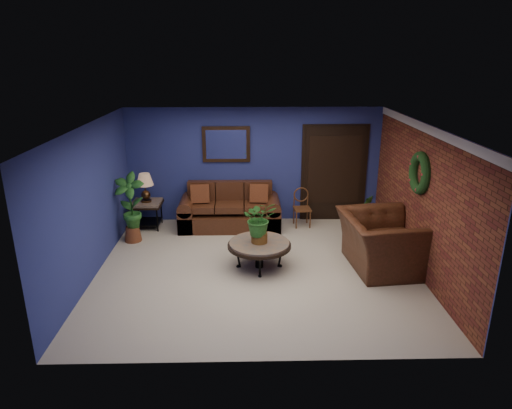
{
  "coord_description": "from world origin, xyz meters",
  "views": [
    {
      "loc": [
        -0.19,
        -7.18,
        3.62
      ],
      "look_at": [
        -0.01,
        0.55,
        1.0
      ],
      "focal_mm": 32.0,
      "sensor_mm": 36.0,
      "label": 1
    }
  ],
  "objects_px": {
    "coffee_table": "(259,245)",
    "table_lamp": "(145,184)",
    "armchair": "(381,242)",
    "side_chair": "(302,205)",
    "end_table": "(147,208)",
    "sofa": "(230,212)"
  },
  "relations": [
    {
      "from": "table_lamp",
      "to": "side_chair",
      "type": "height_order",
      "value": "table_lamp"
    },
    {
      "from": "table_lamp",
      "to": "side_chair",
      "type": "xyz_separation_m",
      "value": [
        3.32,
        0.06,
        -0.5
      ]
    },
    {
      "from": "coffee_table",
      "to": "sofa",
      "type": "bearing_deg",
      "value": 105.87
    },
    {
      "from": "coffee_table",
      "to": "table_lamp",
      "type": "bearing_deg",
      "value": 139.85
    },
    {
      "from": "side_chair",
      "to": "armchair",
      "type": "height_order",
      "value": "armchair"
    },
    {
      "from": "coffee_table",
      "to": "end_table",
      "type": "distance_m",
      "value": 3.06
    },
    {
      "from": "end_table",
      "to": "table_lamp",
      "type": "relative_size",
      "value": 1.07
    },
    {
      "from": "table_lamp",
      "to": "coffee_table",
      "type": "bearing_deg",
      "value": -40.15
    },
    {
      "from": "coffee_table",
      "to": "side_chair",
      "type": "distance_m",
      "value": 2.26
    },
    {
      "from": "side_chair",
      "to": "armchair",
      "type": "bearing_deg",
      "value": -66.39
    },
    {
      "from": "end_table",
      "to": "table_lamp",
      "type": "bearing_deg",
      "value": 0.0
    },
    {
      "from": "table_lamp",
      "to": "armchair",
      "type": "xyz_separation_m",
      "value": [
        4.45,
        -2.03,
        -0.49
      ]
    },
    {
      "from": "table_lamp",
      "to": "side_chair",
      "type": "bearing_deg",
      "value": 1.05
    },
    {
      "from": "coffee_table",
      "to": "end_table",
      "type": "bearing_deg",
      "value": 139.85
    },
    {
      "from": "coffee_table",
      "to": "armchair",
      "type": "height_order",
      "value": "armchair"
    },
    {
      "from": "side_chair",
      "to": "armchair",
      "type": "xyz_separation_m",
      "value": [
        1.13,
        -2.09,
        0.01
      ]
    },
    {
      "from": "end_table",
      "to": "coffee_table",
      "type": "bearing_deg",
      "value": -40.15
    },
    {
      "from": "end_table",
      "to": "side_chair",
      "type": "height_order",
      "value": "side_chair"
    },
    {
      "from": "sofa",
      "to": "end_table",
      "type": "xyz_separation_m",
      "value": [
        -1.77,
        -0.03,
        0.13
      ]
    },
    {
      "from": "coffee_table",
      "to": "table_lamp",
      "type": "height_order",
      "value": "table_lamp"
    },
    {
      "from": "end_table",
      "to": "side_chair",
      "type": "xyz_separation_m",
      "value": [
        3.32,
        0.06,
        0.02
      ]
    },
    {
      "from": "coffee_table",
      "to": "side_chair",
      "type": "xyz_separation_m",
      "value": [
        0.98,
        2.03,
        0.05
      ]
    }
  ]
}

